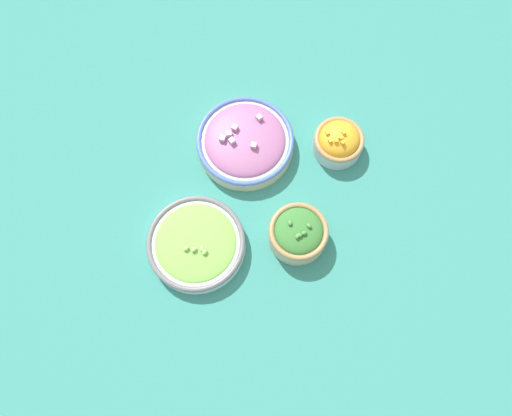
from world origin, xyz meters
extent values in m
plane|color=#337F75|center=(0.00, 0.00, 0.00)|extent=(3.00, 3.00, 0.00)
cylinder|color=silver|center=(0.12, -0.09, 0.02)|extent=(0.21, 0.21, 0.03)
torus|color=slate|center=(0.12, -0.09, 0.03)|extent=(0.21, 0.21, 0.01)
ellipsoid|color=#7ABC4C|center=(0.12, -0.09, 0.03)|extent=(0.17, 0.17, 0.02)
ellipsoid|color=#99D166|center=(0.14, -0.10, 0.05)|extent=(0.02, 0.02, 0.01)
ellipsoid|color=#99D166|center=(0.13, -0.06, 0.05)|extent=(0.01, 0.01, 0.01)
ellipsoid|color=#99D166|center=(0.14, -0.08, 0.05)|extent=(0.02, 0.01, 0.01)
ellipsoid|color=#99D166|center=(0.13, -0.07, 0.05)|extent=(0.02, 0.02, 0.01)
cylinder|color=beige|center=(0.02, 0.10, 0.03)|extent=(0.13, 0.13, 0.05)
torus|color=#997A4C|center=(0.02, 0.10, 0.05)|extent=(0.13, 0.13, 0.01)
ellipsoid|color=#387533|center=(0.02, 0.10, 0.05)|extent=(0.10, 0.10, 0.03)
ellipsoid|color=#47893D|center=(0.04, 0.11, 0.07)|extent=(0.01, 0.01, 0.01)
ellipsoid|color=#47893D|center=(0.01, 0.12, 0.07)|extent=(0.01, 0.01, 0.01)
ellipsoid|color=#47893D|center=(0.03, 0.12, 0.07)|extent=(0.01, 0.01, 0.01)
ellipsoid|color=#47893D|center=(0.03, 0.11, 0.07)|extent=(0.01, 0.01, 0.01)
ellipsoid|color=#47893D|center=(0.02, 0.08, 0.07)|extent=(0.01, 0.01, 0.01)
cylinder|color=beige|center=(-0.14, -0.08, 0.02)|extent=(0.22, 0.22, 0.04)
torus|color=#4766B7|center=(-0.14, -0.08, 0.04)|extent=(0.22, 0.22, 0.01)
ellipsoid|color=#9E5B8E|center=(-0.14, -0.08, 0.04)|extent=(0.18, 0.18, 0.04)
cube|color=#C699C1|center=(-0.11, -0.10, 0.06)|extent=(0.02, 0.02, 0.01)
cube|color=#C699C1|center=(-0.15, -0.11, 0.06)|extent=(0.01, 0.01, 0.01)
cube|color=#C699C1|center=(-0.12, -0.05, 0.06)|extent=(0.01, 0.01, 0.01)
cube|color=#C699C1|center=(-0.13, -0.12, 0.06)|extent=(0.02, 0.02, 0.01)
cube|color=#C699C1|center=(-0.11, -0.13, 0.06)|extent=(0.01, 0.01, 0.01)
cube|color=#C699C1|center=(-0.19, -0.07, 0.06)|extent=(0.02, 0.02, 0.01)
cylinder|color=#B2C1CC|center=(-0.21, 0.11, 0.02)|extent=(0.11, 0.11, 0.04)
torus|color=#997A4C|center=(-0.21, 0.11, 0.04)|extent=(0.11, 0.11, 0.01)
ellipsoid|color=orange|center=(-0.21, 0.11, 0.04)|extent=(0.09, 0.09, 0.06)
cube|color=#F4A828|center=(-0.20, 0.12, 0.07)|extent=(0.01, 0.01, 0.01)
cube|color=#F4A828|center=(-0.22, 0.12, 0.08)|extent=(0.01, 0.01, 0.01)
cube|color=#F4A828|center=(-0.19, 0.11, 0.07)|extent=(0.01, 0.01, 0.01)
cube|color=#F4A828|center=(-0.21, 0.08, 0.07)|extent=(0.01, 0.01, 0.01)
cube|color=#F4A828|center=(-0.19, 0.10, 0.07)|extent=(0.01, 0.01, 0.01)
cube|color=#F4A828|center=(-0.20, 0.12, 0.07)|extent=(0.01, 0.01, 0.01)
camera|label=1|loc=(0.30, 0.12, 1.05)|focal=35.00mm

